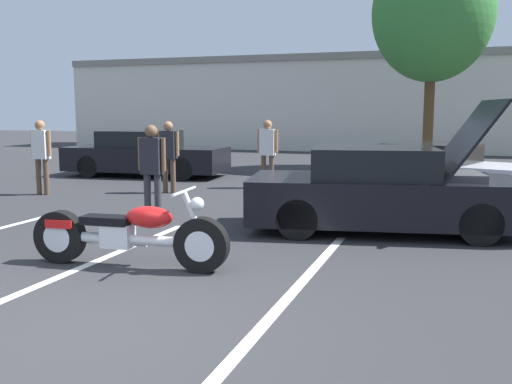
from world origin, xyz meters
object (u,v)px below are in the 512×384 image
at_px(motorcycle, 129,235).
at_px(show_car_hood_open, 384,191).
at_px(spectator_midground, 169,151).
at_px(spectator_far_lot, 41,151).
at_px(spectator_near_motorcycle, 152,164).
at_px(parked_car_mid_row, 437,169).
at_px(spectator_by_show_car, 268,148).
at_px(parked_car_left_row, 145,155).
at_px(tree_background, 433,13).

relative_size(motorcycle, show_car_hood_open, 0.57).
bearing_deg(spectator_midground, spectator_far_lot, -154.99).
relative_size(show_car_hood_open, spectator_near_motorcycle, 2.68).
bearing_deg(spectator_near_motorcycle, motorcycle, -66.19).
bearing_deg(spectator_midground, show_car_hood_open, -27.66).
xyz_separation_m(parked_car_mid_row, spectator_far_lot, (-8.23, -3.40, 0.44)).
height_order(show_car_hood_open, spectator_by_show_car, show_car_hood_open).
bearing_deg(parked_car_left_row, spectator_midground, -56.27).
distance_m(parked_car_left_row, spectator_by_show_car, 4.25).
xyz_separation_m(show_car_hood_open, parked_car_mid_row, (0.63, 4.89, -0.10)).
distance_m(show_car_hood_open, parked_car_left_row, 9.08).
height_order(spectator_near_motorcycle, spectator_far_lot, spectator_far_lot).
bearing_deg(parked_car_mid_row, spectator_midground, -139.46).
bearing_deg(parked_car_left_row, spectator_by_show_car, -21.76).
bearing_deg(spectator_near_motorcycle, spectator_midground, 112.83).
height_order(show_car_hood_open, spectator_far_lot, show_car_hood_open).
bearing_deg(motorcycle, show_car_hood_open, 44.19).
height_order(motorcycle, spectator_far_lot, spectator_far_lot).
distance_m(motorcycle, parked_car_mid_row, 8.59).
relative_size(spectator_by_show_car, spectator_midground, 1.01).
relative_size(show_car_hood_open, parked_car_mid_row, 0.96).
bearing_deg(spectator_midground, parked_car_left_row, 128.59).
height_order(parked_car_mid_row, spectator_by_show_car, spectator_by_show_car).
xyz_separation_m(tree_background, spectator_far_lot, (-7.79, -8.63, -3.87)).
xyz_separation_m(show_car_hood_open, spectator_by_show_car, (-3.23, 4.19, 0.34)).
bearing_deg(show_car_hood_open, tree_background, 78.26).
xyz_separation_m(show_car_hood_open, spectator_midground, (-5.08, 2.66, 0.33)).
height_order(parked_car_mid_row, spectator_midground, spectator_midground).
distance_m(tree_background, spectator_far_lot, 12.25).
distance_m(show_car_hood_open, spectator_far_lot, 7.75).
distance_m(motorcycle, show_car_hood_open, 4.03).
distance_m(parked_car_left_row, spectator_near_motorcycle, 6.71).
bearing_deg(parked_car_mid_row, spectator_by_show_car, -150.49).
height_order(tree_background, spectator_near_motorcycle, tree_background).
xyz_separation_m(spectator_by_show_car, spectator_midground, (-1.85, -1.53, -0.01)).
height_order(motorcycle, spectator_midground, spectator_midground).
relative_size(spectator_near_motorcycle, spectator_by_show_car, 0.99).
bearing_deg(spectator_near_motorcycle, show_car_hood_open, 4.80).
xyz_separation_m(parked_car_left_row, spectator_far_lot, (-0.32, -3.93, 0.36)).
bearing_deg(parked_car_mid_row, show_car_hood_open, -78.09).
height_order(tree_background, spectator_far_lot, tree_background).
bearing_deg(tree_background, spectator_midground, -125.28).
xyz_separation_m(tree_background, motorcycle, (-2.81, -13.18, -4.45)).
distance_m(tree_background, parked_car_mid_row, 6.80).
bearing_deg(parked_car_left_row, parked_car_mid_row, -8.71).
bearing_deg(parked_car_left_row, show_car_hood_open, -41.52).
distance_m(parked_car_left_row, spectator_midground, 3.54).
bearing_deg(parked_car_left_row, motorcycle, -66.05).
distance_m(spectator_by_show_car, spectator_midground, 2.40).
distance_m(motorcycle, spectator_far_lot, 6.77).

